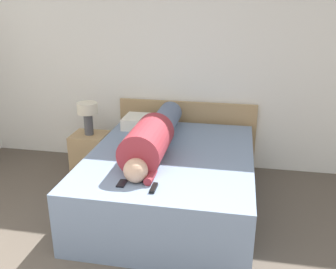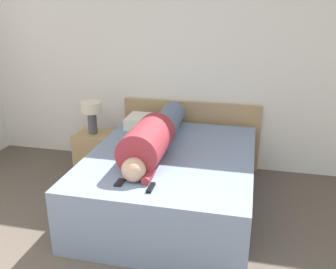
% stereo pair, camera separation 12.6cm
% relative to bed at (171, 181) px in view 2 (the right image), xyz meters
% --- Properties ---
extents(wall_back, '(6.29, 0.06, 2.60)m').
position_rel_bed_xyz_m(wall_back, '(-0.12, 1.15, 1.01)').
color(wall_back, white).
rests_on(wall_back, ground_plane).
extents(bed, '(1.58, 1.97, 0.59)m').
position_rel_bed_xyz_m(bed, '(0.00, 0.00, 0.00)').
color(bed, '#7589A8').
rests_on(bed, ground_plane).
extents(headboard, '(1.70, 0.04, 0.82)m').
position_rel_bed_xyz_m(headboard, '(0.00, 1.08, 0.12)').
color(headboard, tan).
rests_on(headboard, ground_plane).
extents(nightstand, '(0.42, 0.37, 0.48)m').
position_rel_bed_xyz_m(nightstand, '(-1.11, 0.64, -0.05)').
color(nightstand, tan).
rests_on(nightstand, ground_plane).
extents(table_lamp, '(0.24, 0.24, 0.39)m').
position_rel_bed_xyz_m(table_lamp, '(-1.11, 0.64, 0.46)').
color(table_lamp, '#4C4C51').
rests_on(table_lamp, nightstand).
extents(person_lying, '(0.37, 1.68, 0.37)m').
position_rel_bed_xyz_m(person_lying, '(-0.17, 0.02, 0.46)').
color(person_lying, tan).
rests_on(person_lying, bed).
extents(pillow_near_headboard, '(0.59, 0.36, 0.13)m').
position_rel_bed_xyz_m(pillow_near_headboard, '(-0.39, 0.71, 0.36)').
color(pillow_near_headboard, silver).
rests_on(pillow_near_headboard, bed).
extents(tv_remote, '(0.04, 0.15, 0.02)m').
position_rel_bed_xyz_m(tv_remote, '(-0.00, -0.74, 0.31)').
color(tv_remote, black).
rests_on(tv_remote, bed).
extents(cell_phone, '(0.06, 0.13, 0.01)m').
position_rel_bed_xyz_m(cell_phone, '(-0.28, -0.70, 0.30)').
color(cell_phone, black).
rests_on(cell_phone, bed).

